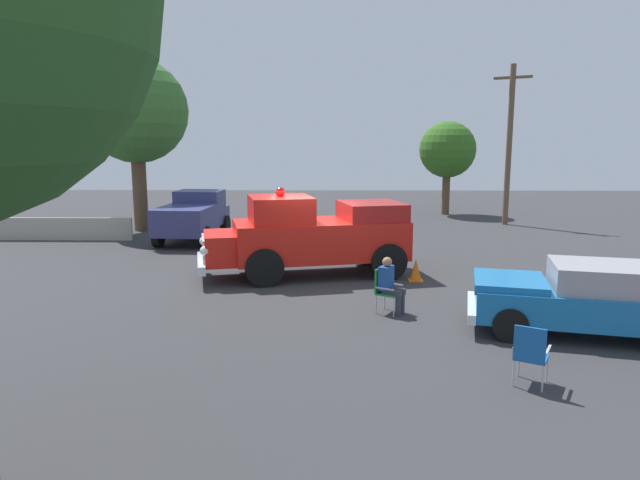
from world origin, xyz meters
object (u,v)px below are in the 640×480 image
classic_hot_rod (582,298)px  parked_pickup (194,215)px  vintage_fire_truck (312,235)px  lawn_chair_spare (531,351)px  lawn_chair_near_truck (385,287)px  oak_tree_right (447,150)px  utility_pole (509,143)px  spectator_seated (390,283)px  traffic_cone (416,270)px  oak_tree_left (136,112)px

classic_hot_rod → parked_pickup: size_ratio=0.95×
vintage_fire_truck → lawn_chair_spare: 8.44m
vintage_fire_truck → lawn_chair_near_truck: vintage_fire_truck is taller
oak_tree_right → utility_pole: 4.31m
spectator_seated → lawn_chair_near_truck: bearing=-32.3°
parked_pickup → lawn_chair_spare: bearing=122.2°
traffic_cone → lawn_chair_spare: bearing=96.1°
lawn_chair_spare → oak_tree_right: oak_tree_right is taller
lawn_chair_near_truck → traffic_cone: bearing=-111.4°
classic_hot_rod → oak_tree_left: 19.50m
oak_tree_left → lawn_chair_spare: bearing=125.6°
oak_tree_right → utility_pole: (-2.06, 3.76, 0.39)m
parked_pickup → utility_pole: size_ratio=0.67×
classic_hot_rod → spectator_seated: (3.71, -1.35, -0.05)m
vintage_fire_truck → oak_tree_left: bearing=-47.3°
vintage_fire_truck → spectator_seated: bearing=116.9°
vintage_fire_truck → classic_hot_rod: vintage_fire_truck is taller
parked_pickup → spectator_seated: size_ratio=3.80×
oak_tree_right → traffic_cone: 15.72m
traffic_cone → spectator_seated: bearing=70.9°
lawn_chair_spare → spectator_seated: (1.79, -3.89, 0.11)m
classic_hot_rod → oak_tree_right: oak_tree_right is taller
lawn_chair_spare → parked_pickup: bearing=-57.8°
vintage_fire_truck → utility_pole: size_ratio=0.86×
lawn_chair_spare → spectator_seated: 4.29m
lawn_chair_spare → spectator_seated: bearing=-65.3°
lawn_chair_near_truck → spectator_seated: size_ratio=0.79×
spectator_seated → utility_pole: bearing=-116.1°
classic_hot_rod → traffic_cone: size_ratio=7.36×
parked_pickup → spectator_seated: parked_pickup is taller
classic_hot_rod → oak_tree_left: bearing=-45.2°
lawn_chair_near_truck → utility_pole: (-7.08, -14.13, 3.23)m
lawn_chair_near_truck → utility_pole: 16.13m
classic_hot_rod → lawn_chair_near_truck: size_ratio=4.58×
lawn_chair_spare → traffic_cone: (0.74, -6.94, -0.28)m
vintage_fire_truck → oak_tree_right: bearing=-115.4°
oak_tree_left → lawn_chair_near_truck: bearing=128.4°
classic_hot_rod → parked_pickup: bearing=-46.4°
vintage_fire_truck → parked_pickup: (4.86, -5.94, -0.21)m
parked_pickup → lawn_chair_near_truck: 11.63m
lawn_chair_spare → utility_pole: utility_pole is taller
parked_pickup → utility_pole: (-13.70, -4.57, 2.83)m
oak_tree_right → utility_pole: size_ratio=0.67×
classic_hot_rod → oak_tree_right: size_ratio=0.94×
oak_tree_right → lawn_chair_near_truck: bearing=74.3°
classic_hot_rod → traffic_cone: classic_hot_rod is taller
oak_tree_left → parked_pickup: bearing=139.6°
classic_hot_rod → traffic_cone: (2.66, -4.40, -0.44)m
parked_pickup → traffic_cone: bearing=139.8°
lawn_chair_near_truck → lawn_chair_spare: bearing=115.7°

